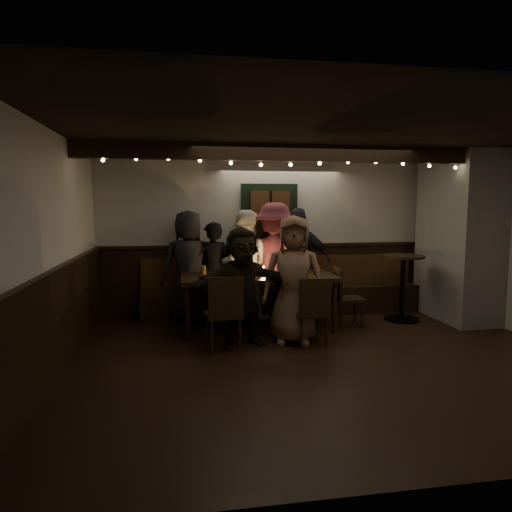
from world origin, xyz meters
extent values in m
cube|color=black|center=(0.00, 0.00, -0.01)|extent=(6.00, 5.00, 0.01)
cube|color=black|center=(0.00, 0.00, 2.60)|extent=(6.00, 5.00, 0.01)
cube|color=white|center=(0.00, 2.50, 1.30)|extent=(6.00, 0.01, 2.60)
cube|color=white|center=(-3.00, 0.00, 1.30)|extent=(0.01, 5.00, 2.60)
cube|color=black|center=(0.00, 2.48, 0.55)|extent=(6.00, 0.05, 1.10)
cube|color=black|center=(-2.98, 0.00, 0.55)|extent=(0.05, 5.00, 1.10)
cube|color=gray|center=(2.65, 1.50, 1.30)|extent=(0.70, 1.40, 2.60)
cube|color=black|center=(0.00, 2.23, 0.23)|extent=(4.60, 0.45, 0.45)
cube|color=#533312|center=(0.00, 2.41, 0.70)|extent=(4.60, 0.06, 0.50)
cube|color=black|center=(-0.20, 2.44, 1.65)|extent=(0.95, 0.04, 1.00)
cube|color=#533312|center=(-0.20, 2.38, 1.65)|extent=(0.64, 0.12, 0.76)
cube|color=black|center=(0.00, 1.00, 2.49)|extent=(6.00, 0.16, 0.22)
sphere|color=#FFE599|center=(-2.60, 0.98, 2.36)|extent=(0.04, 0.04, 0.04)
sphere|color=#FFE599|center=(-2.20, 0.98, 2.38)|extent=(0.04, 0.04, 0.04)
sphere|color=#FFE599|center=(-1.80, 0.98, 2.39)|extent=(0.04, 0.04, 0.04)
sphere|color=#FFE599|center=(-1.40, 0.98, 2.37)|extent=(0.04, 0.04, 0.04)
sphere|color=#FFE599|center=(-1.00, 0.98, 2.35)|extent=(0.04, 0.04, 0.04)
sphere|color=#FFE599|center=(-0.60, 0.98, 2.33)|extent=(0.04, 0.04, 0.04)
sphere|color=#FFE599|center=(-0.20, 0.98, 2.34)|extent=(0.04, 0.04, 0.04)
sphere|color=#FFE599|center=(0.20, 0.98, 2.36)|extent=(0.04, 0.04, 0.04)
sphere|color=#FFE599|center=(0.60, 0.98, 2.38)|extent=(0.04, 0.04, 0.04)
sphere|color=#FFE599|center=(1.00, 0.98, 2.39)|extent=(0.04, 0.04, 0.04)
sphere|color=#FFE599|center=(1.40, 0.98, 2.37)|extent=(0.04, 0.04, 0.04)
sphere|color=#FFE599|center=(1.80, 0.98, 2.35)|extent=(0.04, 0.04, 0.04)
sphere|color=#FFE599|center=(2.20, 0.98, 2.33)|extent=(0.04, 0.04, 0.04)
sphere|color=#FFE599|center=(2.60, 0.98, 2.34)|extent=(0.04, 0.04, 0.04)
cube|color=black|center=(-0.56, 1.40, 0.76)|extent=(2.22, 0.95, 0.06)
cylinder|color=black|center=(-1.59, 1.01, 0.36)|extent=(0.07, 0.07, 0.73)
cylinder|color=black|center=(-1.59, 1.79, 0.36)|extent=(0.07, 0.07, 0.73)
cylinder|color=black|center=(0.46, 1.01, 0.36)|extent=(0.07, 0.07, 0.73)
cylinder|color=black|center=(0.46, 1.79, 0.36)|extent=(0.07, 0.07, 0.73)
cylinder|color=#BF7226|center=(-1.35, 1.48, 0.87)|extent=(0.07, 0.07, 0.15)
cylinder|color=#BF7226|center=(-1.07, 1.24, 0.87)|extent=(0.07, 0.07, 0.15)
cylinder|color=silver|center=(-0.68, 1.50, 0.87)|extent=(0.07, 0.07, 0.15)
cylinder|color=#BF7226|center=(-0.23, 1.26, 0.87)|extent=(0.07, 0.07, 0.15)
cylinder|color=silver|center=(-0.05, 1.57, 0.87)|extent=(0.07, 0.07, 0.15)
cylinder|color=#BF7226|center=(0.26, 1.21, 0.87)|extent=(0.07, 0.07, 0.15)
cylinder|color=white|center=(-1.08, 1.08, 0.80)|extent=(0.27, 0.27, 0.02)
cube|color=#B2B2B7|center=(-0.56, 1.35, 0.82)|extent=(0.17, 0.11, 0.05)
cylinder|color=#990C0C|center=(-0.60, 1.35, 0.88)|extent=(0.04, 0.04, 0.17)
cylinder|color=gold|center=(-0.53, 1.35, 0.88)|extent=(0.04, 0.04, 0.17)
cylinder|color=silver|center=(-0.48, 1.45, 0.84)|extent=(0.05, 0.05, 0.08)
sphere|color=#FFB24C|center=(-0.48, 1.45, 0.90)|extent=(0.03, 0.03, 0.03)
cube|color=black|center=(-1.16, 0.54, 0.44)|extent=(0.47, 0.47, 0.04)
cube|color=black|center=(-1.14, 0.34, 0.71)|extent=(0.43, 0.08, 0.49)
cylinder|color=black|center=(-1.01, 0.73, 0.21)|extent=(0.04, 0.04, 0.42)
cylinder|color=black|center=(-0.97, 0.38, 0.21)|extent=(0.04, 0.04, 0.42)
cylinder|color=black|center=(-1.35, 0.69, 0.21)|extent=(0.04, 0.04, 0.42)
cylinder|color=black|center=(-1.32, 0.35, 0.21)|extent=(0.04, 0.04, 0.42)
cube|color=black|center=(-0.03, 0.54, 0.41)|extent=(0.42, 0.42, 0.04)
cube|color=black|center=(-0.03, 0.36, 0.67)|extent=(0.41, 0.05, 0.46)
cylinder|color=black|center=(0.12, 0.71, 0.20)|extent=(0.03, 0.03, 0.40)
cylinder|color=black|center=(0.14, 0.38, 0.20)|extent=(0.03, 0.03, 0.40)
cylinder|color=black|center=(-0.20, 0.70, 0.20)|extent=(0.03, 0.03, 0.40)
cylinder|color=black|center=(-0.19, 0.37, 0.20)|extent=(0.03, 0.03, 0.40)
cube|color=black|center=(0.80, 1.37, 0.40)|extent=(0.41, 0.41, 0.04)
cube|color=black|center=(0.63, 1.38, 0.65)|extent=(0.06, 0.40, 0.45)
cylinder|color=black|center=(0.96, 1.20, 0.19)|extent=(0.03, 0.03, 0.38)
cylinder|color=black|center=(0.64, 1.22, 0.19)|extent=(0.03, 0.03, 0.38)
cylinder|color=black|center=(0.97, 1.52, 0.19)|extent=(0.03, 0.03, 0.38)
cylinder|color=black|center=(0.65, 1.54, 0.19)|extent=(0.03, 0.03, 0.38)
cylinder|color=black|center=(1.74, 1.52, 0.02)|extent=(0.53, 0.53, 0.03)
cylinder|color=black|center=(1.74, 1.52, 0.50)|extent=(0.07, 0.07, 1.01)
cylinder|color=black|center=(1.74, 1.52, 1.01)|extent=(0.65, 0.65, 0.04)
imported|color=black|center=(-1.54, 2.07, 0.86)|extent=(0.91, 0.65, 1.72)
imported|color=black|center=(-1.18, 2.04, 0.77)|extent=(0.63, 0.49, 1.54)
imported|color=white|center=(-0.68, 2.03, 0.86)|extent=(1.00, 0.89, 1.72)
imported|color=maroon|center=(-0.19, 2.02, 0.92)|extent=(1.36, 1.07, 1.84)
imported|color=#26262F|center=(0.24, 2.14, 0.88)|extent=(1.09, 0.59, 1.76)
imported|color=black|center=(-0.90, 0.64, 0.77)|extent=(1.48, 0.73, 1.53)
imported|color=#835E47|center=(-0.23, 0.68, 0.84)|extent=(0.91, 0.69, 1.67)
camera|label=1|loc=(-1.68, -5.02, 1.82)|focal=32.00mm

